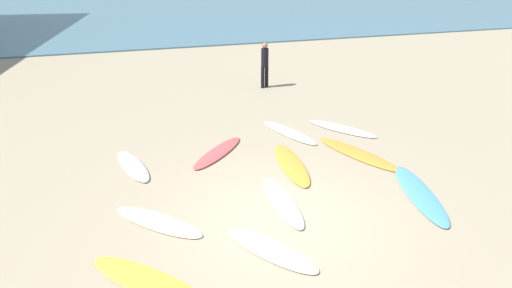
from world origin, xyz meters
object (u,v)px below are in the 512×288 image
(surfboard_3, at_px, (218,152))
(surfboard_9, at_px, (291,164))
(surfboard_4, at_px, (158,222))
(beachgoer_near, at_px, (265,63))
(surfboard_5, at_px, (148,281))
(surfboard_0, at_px, (282,202))
(surfboard_1, at_px, (358,154))
(surfboard_10, at_px, (342,129))
(surfboard_7, at_px, (420,194))
(surfboard_8, at_px, (271,250))
(surfboard_6, at_px, (133,166))
(surfboard_2, at_px, (289,132))

(surfboard_3, height_order, surfboard_9, same)
(surfboard_4, relative_size, beachgoer_near, 1.21)
(surfboard_5, distance_m, beachgoer_near, 10.82)
(surfboard_0, distance_m, surfboard_3, 2.86)
(surfboard_1, height_order, surfboard_10, surfboard_10)
(surfboard_4, distance_m, surfboard_7, 5.67)
(surfboard_4, height_order, surfboard_8, surfboard_8)
(surfboard_4, bearing_deg, surfboard_7, 128.03)
(surfboard_5, height_order, surfboard_6, surfboard_6)
(surfboard_9, bearing_deg, surfboard_10, -138.57)
(beachgoer_near, bearing_deg, surfboard_9, 55.52)
(surfboard_0, distance_m, surfboard_10, 4.48)
(surfboard_0, height_order, surfboard_10, surfboard_0)
(surfboard_6, bearing_deg, surfboard_4, 82.57)
(surfboard_4, xyz_separation_m, surfboard_9, (3.39, 1.56, 0.01))
(surfboard_8, relative_size, surfboard_9, 0.83)
(surfboard_2, height_order, surfboard_8, surfboard_2)
(surfboard_5, height_order, surfboard_9, surfboard_9)
(surfboard_7, distance_m, beachgoer_near, 8.60)
(surfboard_9, bearing_deg, surfboard_7, 140.94)
(surfboard_0, height_order, surfboard_8, surfboard_0)
(surfboard_2, distance_m, surfboard_9, 2.00)
(surfboard_3, bearing_deg, surfboard_2, 60.87)
(surfboard_0, xyz_separation_m, surfboard_1, (2.68, 1.66, -0.01))
(surfboard_8, bearing_deg, surfboard_5, 148.02)
(beachgoer_near, bearing_deg, surfboard_4, 36.28)
(surfboard_2, height_order, surfboard_5, surfboard_2)
(surfboard_0, height_order, surfboard_4, surfboard_0)
(surfboard_1, xyz_separation_m, surfboard_9, (-1.90, -0.10, 0.01))
(surfboard_6, relative_size, surfboard_10, 0.88)
(surfboard_0, bearing_deg, surfboard_4, 177.95)
(surfboard_2, relative_size, surfboard_4, 1.04)
(surfboard_5, bearing_deg, surfboard_10, 173.61)
(surfboard_8, bearing_deg, surfboard_6, 83.38)
(surfboard_0, height_order, surfboard_9, surfboard_0)
(surfboard_4, height_order, surfboard_6, surfboard_6)
(surfboard_4, relative_size, surfboard_9, 0.90)
(surfboard_5, xyz_separation_m, surfboard_8, (2.17, 0.19, 0.00))
(surfboard_0, bearing_deg, surfboard_7, -11.73)
(surfboard_1, height_order, surfboard_5, surfboard_5)
(surfboard_2, bearing_deg, surfboard_5, 27.19)
(surfboard_1, height_order, surfboard_2, surfboard_2)
(surfboard_8, bearing_deg, surfboard_0, 27.08)
(surfboard_2, xyz_separation_m, surfboard_7, (1.63, -3.98, 0.00))
(surfboard_3, xyz_separation_m, beachgoer_near, (2.88, 5.25, 0.94))
(surfboard_2, distance_m, surfboard_4, 5.30)
(surfboard_6, height_order, surfboard_10, surfboard_6)
(surfboard_0, relative_size, surfboard_10, 0.95)
(surfboard_5, height_order, surfboard_8, surfboard_8)
(surfboard_0, distance_m, surfboard_7, 3.08)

